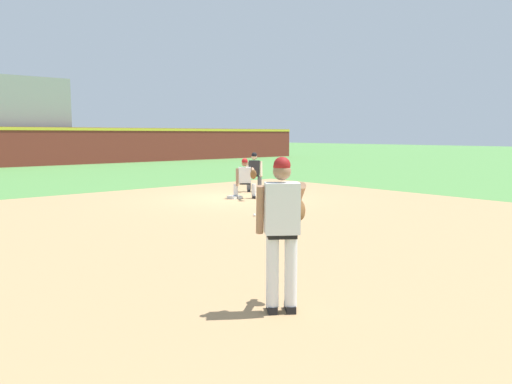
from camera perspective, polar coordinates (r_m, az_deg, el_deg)
The scene contains 9 objects.
ground_plane at distance 16.53m, azimuth -2.45°, elevation -0.75°, with size 160.00×160.00×0.00m, color #518942.
infield_dirt_patch at distance 11.26m, azimuth -1.03°, elevation -4.20°, with size 18.00×18.00×0.01m, color tan.
first_base_bag at distance 16.53m, azimuth -2.45°, elevation -0.59°, with size 0.38×0.38×0.09m, color white.
baseball at distance 12.92m, azimuth -0.18°, elevation -2.65°, with size 0.07×0.07×0.07m, color white.
pitcher at distance 5.89m, azimuth 3.07°, elevation -3.76°, with size 0.84×0.56×1.86m.
first_baseman at distance 16.38m, azimuth -1.22°, elevation 1.76°, with size 0.72×1.09×1.34m.
umpire at distance 18.36m, azimuth -0.21°, elevation 2.48°, with size 0.68×0.66×1.46m.
outfield_wall at distance 36.32m, azimuth -24.65°, elevation 4.87°, with size 48.00×0.54×2.60m.
stadium_seating_block at distance 39.93m, azimuth -26.29°, elevation 7.24°, with size 6.62×5.90×6.00m.
Camera 1 is at (-10.18, -12.85, 2.12)m, focal length 35.00 mm.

